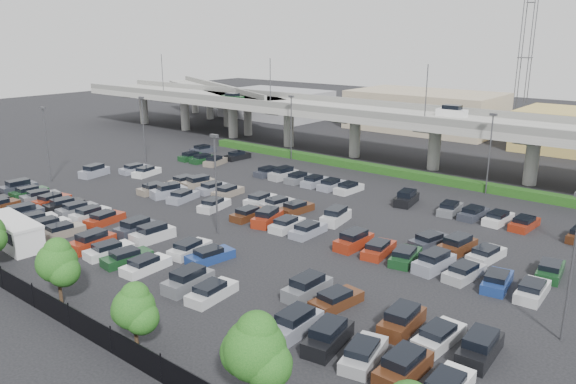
% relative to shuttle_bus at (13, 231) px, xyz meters
% --- Properties ---
extents(ground, '(280.00, 280.00, 0.00)m').
position_rel_shuttle_bus_xyz_m(ground, '(12.93, 22.82, -1.46)').
color(ground, black).
extents(overpass, '(150.00, 13.00, 15.80)m').
position_rel_shuttle_bus_xyz_m(overpass, '(12.71, 54.81, 5.51)').
color(overpass, gray).
rests_on(overpass, ground).
extents(on_ramp, '(50.93, 30.13, 8.80)m').
position_rel_shuttle_bus_xyz_m(on_ramp, '(-39.18, 65.86, 5.40)').
color(on_ramp, gray).
rests_on(on_ramp, ground).
extents(hedge, '(66.00, 1.60, 1.10)m').
position_rel_shuttle_bus_xyz_m(hedge, '(12.93, 47.82, -0.91)').
color(hedge, '#163E12').
rests_on(hedge, ground).
extents(fence, '(70.00, 0.10, 2.00)m').
position_rel_shuttle_bus_xyz_m(fence, '(12.87, -5.18, -0.55)').
color(fence, black).
rests_on(fence, ground).
extents(tree_row, '(65.07, 3.66, 5.94)m').
position_rel_shuttle_bus_xyz_m(tree_row, '(13.63, -3.71, 2.06)').
color(tree_row, '#332316').
rests_on(tree_row, ground).
extents(shuttle_bus, '(8.53, 3.48, 2.68)m').
position_rel_shuttle_bus_xyz_m(shuttle_bus, '(0.00, 0.00, 0.00)').
color(shuttle_bus, silver).
rests_on(shuttle_bus, ground).
extents(parked_cars, '(63.00, 41.64, 1.67)m').
position_rel_shuttle_bus_xyz_m(parked_cars, '(12.61, 18.44, -0.85)').
color(parked_cars, '#4A2613').
rests_on(parked_cars, ground).
extents(light_poles, '(66.90, 48.38, 10.30)m').
position_rel_shuttle_bus_xyz_m(light_poles, '(8.80, 24.82, 4.78)').
color(light_poles, '#494A4E').
rests_on(light_poles, ground).
extents(distant_buildings, '(138.00, 24.00, 9.00)m').
position_rel_shuttle_bus_xyz_m(distant_buildings, '(25.30, 84.63, 2.29)').
color(distant_buildings, gray).
rests_on(distant_buildings, ground).
extents(comm_tower, '(2.40, 2.40, 30.00)m').
position_rel_shuttle_bus_xyz_m(comm_tower, '(16.93, 96.82, 14.15)').
color(comm_tower, '#494A4E').
rests_on(comm_tower, ground).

